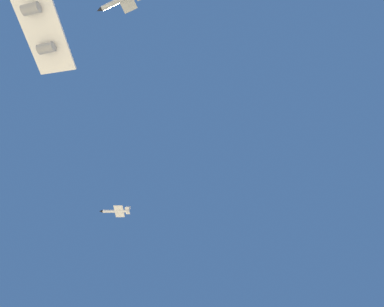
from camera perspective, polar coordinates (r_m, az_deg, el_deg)
The scene contains 2 objects.
chase_jet_right_wing at distance 154.43m, azimuth -14.23°, elevation -10.55°, with size 9.51×14.91×4.00m.
chase_jet_trailing at distance 104.32m, azimuth -13.43°, elevation 26.56°, with size 13.07×12.59×4.00m.
Camera 1 is at (-33.12, 58.34, 3.19)m, focal length 28.07 mm.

